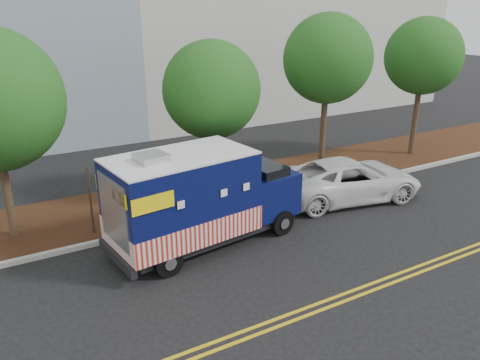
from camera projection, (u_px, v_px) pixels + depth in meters
ground at (215, 238)px, 15.07m from camera, size 120.00×120.00×0.00m
curb at (197, 220)px, 16.18m from camera, size 120.00×0.18×0.15m
mulch_strip at (174, 199)px, 17.89m from camera, size 120.00×4.00×0.15m
centerline_near at (296, 312)px, 11.44m from camera, size 120.00×0.10×0.01m
centerline_far at (302, 317)px, 11.23m from camera, size 120.00×0.10×0.01m
tree_b at (212, 90)px, 16.80m from camera, size 3.55×3.55×5.96m
tree_c at (328, 59)px, 19.22m from camera, size 3.69×3.69×6.81m
tree_d at (423, 56)px, 21.55m from camera, size 3.53×3.53×6.59m
sign_post at (91, 203)px, 14.72m from camera, size 0.06×0.06×2.40m
food_truck at (198, 201)px, 14.16m from camera, size 6.38×3.05×3.24m
white_car at (349, 179)px, 17.90m from camera, size 6.01×3.61×1.56m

